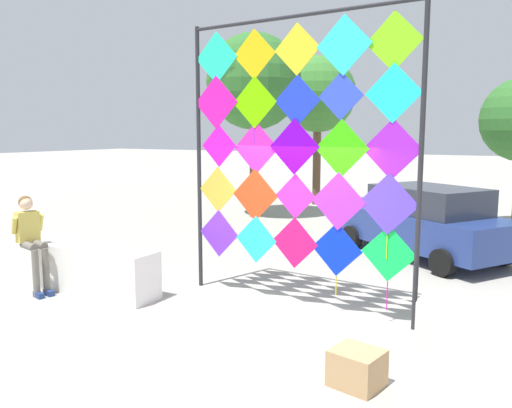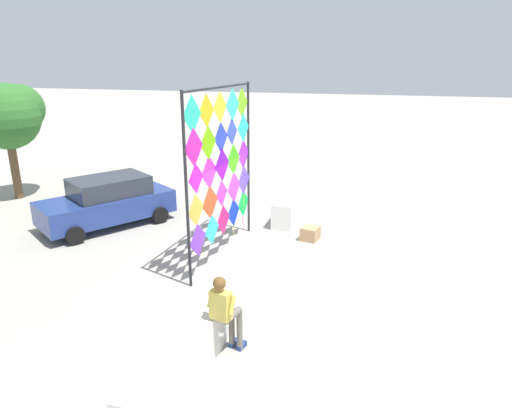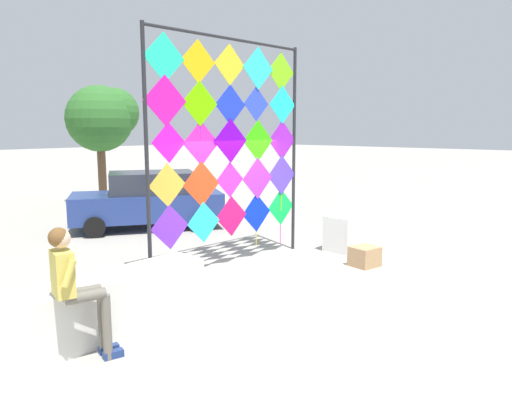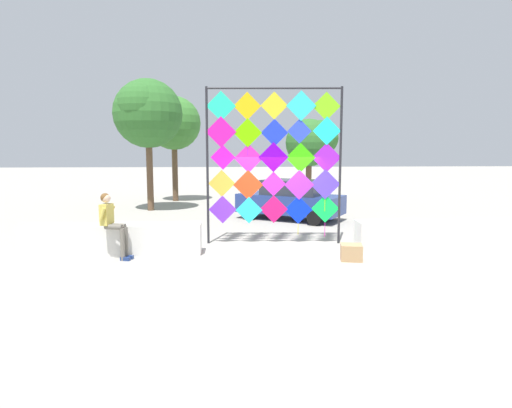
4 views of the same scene
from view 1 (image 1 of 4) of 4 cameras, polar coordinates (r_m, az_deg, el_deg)
The scene contains 8 objects.
ground at distance 7.57m, azimuth 1.86°, elevation -13.01°, with size 120.00×120.00×0.00m, color #9E998E.
plaza_ledge_left at distance 9.96m, azimuth -21.76°, elevation -6.03°, with size 4.50×0.64×0.80m, color silver.
kite_display_rack at distance 7.86m, azimuth 4.50°, elevation 6.72°, with size 3.86×0.34×4.46m.
seated_vendor at distance 9.47m, azimuth -23.72°, elevation -3.22°, with size 0.78×0.56×1.65m.
parked_car at distance 11.79m, azimuth 18.22°, elevation -1.83°, with size 4.30×3.63×1.56m.
cardboard_box_large at distance 5.88m, azimuth 11.16°, elevation -17.45°, with size 0.51×0.47×0.40m, color tan.
tree_broadleaf at distance 16.64m, azimuth -0.58°, elevation 13.66°, with size 3.02×3.04×5.81m.
tree_far_right at distance 19.72m, azimuth 7.01°, elevation 11.97°, with size 2.81×2.95×5.53m.
Camera 1 is at (3.20, -6.30, 2.70)m, focal length 35.97 mm.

